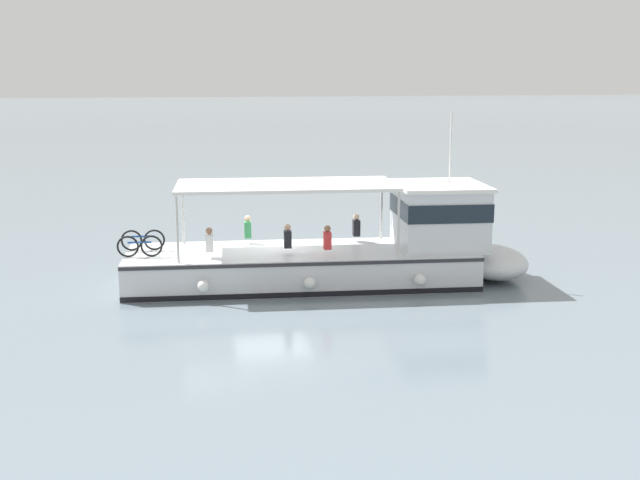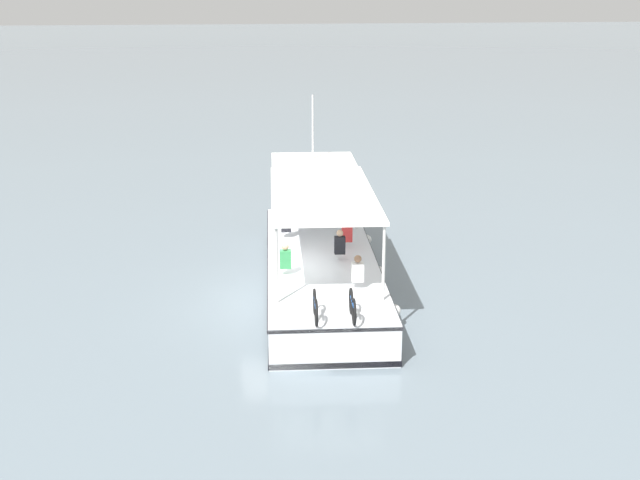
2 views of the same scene
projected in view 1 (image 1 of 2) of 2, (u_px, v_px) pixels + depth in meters
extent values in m
plane|color=slate|center=(271.00, 275.00, 25.95)|extent=(400.00, 400.00, 0.00)
cube|color=silver|center=(301.00, 267.00, 24.75)|extent=(11.04, 4.13, 1.10)
ellipsoid|color=silver|center=(492.00, 262.00, 25.42)|extent=(2.45, 3.13, 1.01)
cube|color=black|center=(301.00, 281.00, 24.85)|extent=(11.04, 4.17, 0.16)
cube|color=#2D2D33|center=(301.00, 252.00, 24.66)|extent=(11.04, 4.19, 0.10)
cube|color=silver|center=(439.00, 217.00, 24.92)|extent=(2.83, 2.94, 1.90)
cube|color=#19232D|center=(439.00, 207.00, 24.85)|extent=(2.87, 3.00, 0.56)
cube|color=white|center=(440.00, 186.00, 24.71)|extent=(3.00, 3.11, 0.12)
cube|color=white|center=(286.00, 185.00, 24.17)|extent=(6.93, 3.52, 0.10)
cylinder|color=silver|center=(381.00, 209.00, 26.06)|extent=(0.08, 0.08, 2.00)
cylinder|color=silver|center=(398.00, 225.00, 23.41)|extent=(0.08, 0.08, 2.00)
cylinder|color=silver|center=(183.00, 213.00, 25.36)|extent=(0.08, 0.08, 2.00)
cylinder|color=silver|center=(177.00, 229.00, 22.71)|extent=(0.08, 0.08, 2.00)
cylinder|color=silver|center=(451.00, 149.00, 24.50)|extent=(0.06, 0.06, 2.20)
sphere|color=white|center=(420.00, 280.00, 23.40)|extent=(0.36, 0.36, 0.36)
sphere|color=white|center=(310.00, 283.00, 23.05)|extent=(0.36, 0.36, 0.36)
sphere|color=white|center=(203.00, 286.00, 22.71)|extent=(0.36, 0.36, 0.36)
torus|color=black|center=(154.00, 240.00, 24.52)|extent=(0.66, 0.12, 0.66)
torus|color=black|center=(132.00, 240.00, 24.44)|extent=(0.66, 0.12, 0.66)
cylinder|color=#1E478C|center=(143.00, 236.00, 24.46)|extent=(0.70, 0.12, 0.06)
torus|color=black|center=(152.00, 246.00, 23.64)|extent=(0.66, 0.12, 0.66)
torus|color=black|center=(128.00, 247.00, 23.57)|extent=(0.66, 0.12, 0.66)
cylinder|color=#1E478C|center=(140.00, 242.00, 23.58)|extent=(0.70, 0.12, 0.06)
cube|color=white|center=(209.00, 243.00, 23.47)|extent=(0.25, 0.34, 0.52)
sphere|color=#9E7051|center=(209.00, 231.00, 23.39)|extent=(0.20, 0.20, 0.20)
cube|color=#338C4C|center=(248.00, 230.00, 25.45)|extent=(0.25, 0.34, 0.52)
sphere|color=tan|center=(248.00, 218.00, 25.37)|extent=(0.20, 0.20, 0.20)
cube|color=black|center=(288.00, 239.00, 23.99)|extent=(0.25, 0.34, 0.52)
sphere|color=tan|center=(288.00, 227.00, 23.91)|extent=(0.20, 0.20, 0.20)
cube|color=red|center=(327.00, 240.00, 23.80)|extent=(0.25, 0.34, 0.52)
sphere|color=#9E7051|center=(327.00, 229.00, 23.72)|extent=(0.20, 0.20, 0.20)
cube|color=black|center=(356.00, 228.00, 25.73)|extent=(0.25, 0.34, 0.52)
sphere|color=beige|center=(356.00, 217.00, 25.66)|extent=(0.20, 0.20, 0.20)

